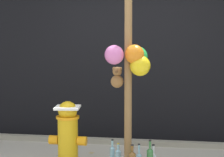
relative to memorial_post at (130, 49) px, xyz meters
The scene contains 6 objects.
building_wall 1.62m from the memorial_post, 96.27° to the left, with size 10.00×0.20×3.66m.
curb_strip 1.86m from the memorial_post, 98.33° to the left, with size 8.00×0.12×0.08m, color gray.
memorial_post is the anchor object (origin of this frame).
fire_hydrant 1.29m from the memorial_post, behind, with size 0.47×0.34×0.83m.
bottle_4 1.37m from the memorial_post, 141.01° to the left, with size 0.06×0.06×0.33m.
litter_0 1.72m from the memorial_post, 133.59° to the left, with size 0.06×0.07×0.01m, color tan.
Camera 1 is at (0.59, -3.70, 1.42)m, focal length 54.22 mm.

